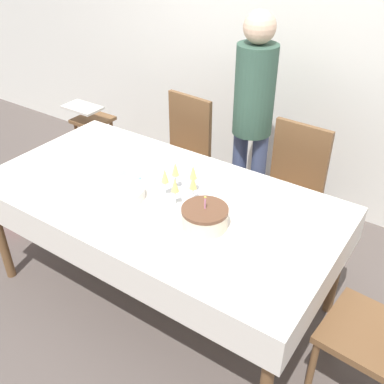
{
  "coord_description": "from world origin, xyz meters",
  "views": [
    {
      "loc": [
        1.37,
        -1.66,
        2.19
      ],
      "look_at": [
        0.25,
        -0.02,
        0.89
      ],
      "focal_mm": 42.0,
      "sensor_mm": 36.0,
      "label": 1
    }
  ],
  "objects_px": {
    "champagne_tray": "(180,185)",
    "gift_bag": "(16,212)",
    "person_standing": "(253,107)",
    "high_chair": "(92,128)",
    "dining_chair_far_right": "(290,188)",
    "birthday_cake": "(205,217)",
    "dining_chair_far_left": "(181,152)",
    "plate_stack_main": "(121,193)"
  },
  "relations": [
    {
      "from": "champagne_tray",
      "to": "gift_bag",
      "type": "distance_m",
      "value": 1.66
    },
    {
      "from": "person_standing",
      "to": "gift_bag",
      "type": "bearing_deg",
      "value": -142.66
    },
    {
      "from": "gift_bag",
      "to": "high_chair",
      "type": "bearing_deg",
      "value": 94.29
    },
    {
      "from": "dining_chair_far_right",
      "to": "high_chair",
      "type": "bearing_deg",
      "value": 179.78
    },
    {
      "from": "birthday_cake",
      "to": "person_standing",
      "type": "bearing_deg",
      "value": 105.95
    },
    {
      "from": "person_standing",
      "to": "gift_bag",
      "type": "xyz_separation_m",
      "value": [
        -1.43,
        -1.09,
        -0.83
      ]
    },
    {
      "from": "dining_chair_far_left",
      "to": "plate_stack_main",
      "type": "relative_size",
      "value": 3.65
    },
    {
      "from": "champagne_tray",
      "to": "person_standing",
      "type": "distance_m",
      "value": 0.97
    },
    {
      "from": "birthday_cake",
      "to": "person_standing",
      "type": "xyz_separation_m",
      "value": [
        -0.32,
        1.11,
        0.15
      ]
    },
    {
      "from": "dining_chair_far_right",
      "to": "plate_stack_main",
      "type": "bearing_deg",
      "value": -121.33
    },
    {
      "from": "dining_chair_far_right",
      "to": "birthday_cake",
      "type": "distance_m",
      "value": 1.01
    },
    {
      "from": "birthday_cake",
      "to": "champagne_tray",
      "type": "bearing_deg",
      "value": 149.92
    },
    {
      "from": "dining_chair_far_right",
      "to": "person_standing",
      "type": "xyz_separation_m",
      "value": [
        -0.4,
        0.15,
        0.45
      ]
    },
    {
      "from": "person_standing",
      "to": "birthday_cake",
      "type": "bearing_deg",
      "value": -74.05
    },
    {
      "from": "plate_stack_main",
      "to": "high_chair",
      "type": "relative_size",
      "value": 0.37
    },
    {
      "from": "dining_chair_far_right",
      "to": "person_standing",
      "type": "height_order",
      "value": "person_standing"
    },
    {
      "from": "champagne_tray",
      "to": "person_standing",
      "type": "relative_size",
      "value": 0.19
    },
    {
      "from": "dining_chair_far_right",
      "to": "person_standing",
      "type": "relative_size",
      "value": 0.59
    },
    {
      "from": "champagne_tray",
      "to": "dining_chair_far_right",
      "type": "bearing_deg",
      "value": 67.23
    },
    {
      "from": "dining_chair_far_left",
      "to": "dining_chair_far_right",
      "type": "distance_m",
      "value": 0.92
    },
    {
      "from": "dining_chair_far_right",
      "to": "plate_stack_main",
      "type": "relative_size",
      "value": 3.65
    },
    {
      "from": "birthday_cake",
      "to": "high_chair",
      "type": "distance_m",
      "value": 2.09
    },
    {
      "from": "dining_chair_far_left",
      "to": "high_chair",
      "type": "relative_size",
      "value": 1.36
    },
    {
      "from": "champagne_tray",
      "to": "person_standing",
      "type": "bearing_deg",
      "value": 93.34
    },
    {
      "from": "high_chair",
      "to": "gift_bag",
      "type": "xyz_separation_m",
      "value": [
        0.07,
        -0.95,
        -0.34
      ]
    },
    {
      "from": "plate_stack_main",
      "to": "gift_bag",
      "type": "height_order",
      "value": "plate_stack_main"
    },
    {
      "from": "dining_chair_far_left",
      "to": "champagne_tray",
      "type": "distance_m",
      "value": 1.04
    },
    {
      "from": "champagne_tray",
      "to": "birthday_cake",
      "type": "bearing_deg",
      "value": -30.08
    },
    {
      "from": "champagne_tray",
      "to": "person_standing",
      "type": "xyz_separation_m",
      "value": [
        -0.06,
        0.96,
        0.12
      ]
    },
    {
      "from": "person_standing",
      "to": "champagne_tray",
      "type": "bearing_deg",
      "value": -86.66
    },
    {
      "from": "dining_chair_far_left",
      "to": "birthday_cake",
      "type": "relative_size",
      "value": 3.99
    },
    {
      "from": "champagne_tray",
      "to": "plate_stack_main",
      "type": "xyz_separation_m",
      "value": [
        -0.27,
        -0.19,
        -0.05
      ]
    },
    {
      "from": "birthday_cake",
      "to": "gift_bag",
      "type": "relative_size",
      "value": 0.84
    },
    {
      "from": "champagne_tray",
      "to": "high_chair",
      "type": "height_order",
      "value": "champagne_tray"
    },
    {
      "from": "dining_chair_far_left",
      "to": "birthday_cake",
      "type": "xyz_separation_m",
      "value": [
        0.84,
        -0.96,
        0.3
      ]
    },
    {
      "from": "high_chair",
      "to": "champagne_tray",
      "type": "bearing_deg",
      "value": -27.61
    },
    {
      "from": "birthday_cake",
      "to": "gift_bag",
      "type": "bearing_deg",
      "value": 179.53
    },
    {
      "from": "dining_chair_far_left",
      "to": "champagne_tray",
      "type": "height_order",
      "value": "dining_chair_far_left"
    },
    {
      "from": "dining_chair_far_left",
      "to": "person_standing",
      "type": "height_order",
      "value": "person_standing"
    },
    {
      "from": "high_chair",
      "to": "gift_bag",
      "type": "bearing_deg",
      "value": -85.71
    },
    {
      "from": "birthday_cake",
      "to": "champagne_tray",
      "type": "xyz_separation_m",
      "value": [
        -0.26,
        0.15,
        0.02
      ]
    },
    {
      "from": "plate_stack_main",
      "to": "high_chair",
      "type": "height_order",
      "value": "plate_stack_main"
    }
  ]
}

